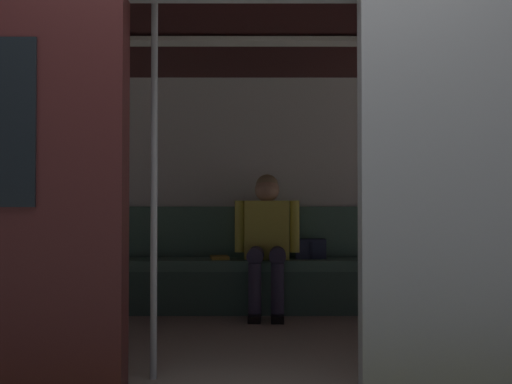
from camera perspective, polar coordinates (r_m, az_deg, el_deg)
name	(u,v)px	position (r m, az deg, el deg)	size (l,w,h in m)	color
train_car	(235,122)	(4.18, -1.93, 6.54)	(6.40, 2.95, 2.19)	#ADAFB5
bench_seat	(248,272)	(5.29, -0.73, -7.40)	(2.64, 0.44, 0.46)	#4C7566
person_seated	(267,234)	(5.21, 1.02, -3.89)	(0.55, 0.68, 1.18)	#D8CC4C
handbag	(310,249)	(5.36, 5.06, -5.26)	(0.26, 0.15, 0.17)	#262D4C
book	(220,258)	(5.30, -3.39, -6.08)	(0.15, 0.22, 0.03)	gold
grab_pole_door	(154,184)	(3.29, -9.42, 0.73)	(0.04, 0.04, 2.05)	silver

